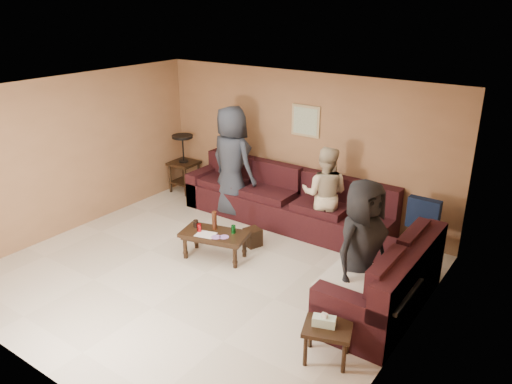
# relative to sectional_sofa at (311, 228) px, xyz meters

# --- Properties ---
(room) EXTENTS (5.60, 5.50, 2.50)m
(room) POSITION_rel_sectional_sofa_xyz_m (-0.81, -1.52, 1.34)
(room) COLOR beige
(room) RESTS_ON ground
(sectional_sofa) EXTENTS (4.65, 2.90, 0.97)m
(sectional_sofa) POSITION_rel_sectional_sofa_xyz_m (0.00, 0.00, 0.00)
(sectional_sofa) COLOR #331115
(sectional_sofa) RESTS_ON ground
(coffee_table) EXTENTS (1.06, 0.71, 0.69)m
(coffee_table) POSITION_rel_sectional_sofa_xyz_m (-1.01, -1.10, 0.02)
(coffee_table) COLOR black
(coffee_table) RESTS_ON ground
(end_table_left) EXTENTS (0.51, 0.51, 1.14)m
(end_table_left) POSITION_rel_sectional_sofa_xyz_m (-3.22, 0.65, 0.27)
(end_table_left) COLOR black
(end_table_left) RESTS_ON ground
(side_table_right) EXTENTS (0.60, 0.55, 0.56)m
(side_table_right) POSITION_rel_sectional_sofa_xyz_m (1.38, -2.14, 0.04)
(side_table_right) COLOR black
(side_table_right) RESTS_ON ground
(waste_bin) EXTENTS (0.30, 0.30, 0.28)m
(waste_bin) POSITION_rel_sectional_sofa_xyz_m (-0.77, -0.47, -0.19)
(waste_bin) COLOR black
(waste_bin) RESTS_ON ground
(wall_art) EXTENTS (0.52, 0.04, 0.52)m
(wall_art) POSITION_rel_sectional_sofa_xyz_m (-0.71, 0.96, 1.37)
(wall_art) COLOR tan
(wall_art) RESTS_ON ground
(person_left) EXTENTS (1.04, 0.78, 1.93)m
(person_left) POSITION_rel_sectional_sofa_xyz_m (-1.78, 0.33, 0.64)
(person_left) COLOR #292F3A
(person_left) RESTS_ON ground
(person_middle) EXTENTS (0.88, 0.77, 1.52)m
(person_middle) POSITION_rel_sectional_sofa_xyz_m (0.01, 0.36, 0.44)
(person_middle) COLOR #C8B694
(person_middle) RESTS_ON ground
(person_right) EXTENTS (0.72, 0.93, 1.70)m
(person_right) POSITION_rel_sectional_sofa_xyz_m (1.27, -1.11, 0.53)
(person_right) COLOR black
(person_right) RESTS_ON ground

